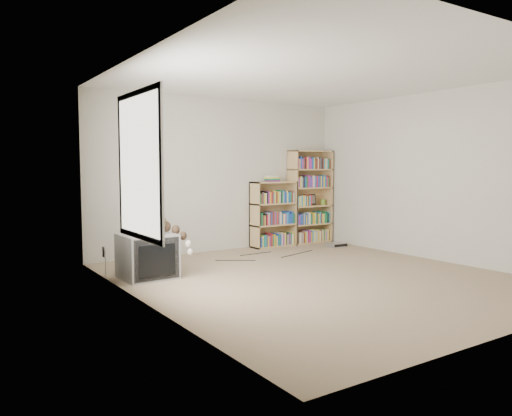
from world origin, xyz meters
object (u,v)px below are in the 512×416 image
crt_tv (147,256)px  cat (154,226)px  bookcase_short (273,217)px  dvd_player (336,245)px  bookcase_tall (309,199)px

crt_tv → cat: cat is taller
bookcase_short → dvd_player: bearing=-36.4°
crt_tv → bookcase_short: bearing=20.7°
bookcase_tall → crt_tv: bearing=-161.6°
bookcase_tall → dvd_player: 1.01m
crt_tv → cat: size_ratio=0.78×
dvd_player → bookcase_short: bearing=150.0°
crt_tv → bookcase_tall: (3.58, 1.19, 0.53)m
bookcase_tall → bookcase_short: (-0.81, 0.00, -0.28)m
crt_tv → bookcase_short: size_ratio=0.58×
bookcase_tall → bookcase_short: bookcase_tall is taller
bookcase_short → dvd_player: 1.20m
bookcase_short → crt_tv: bearing=-156.7°
bookcase_short → cat: bearing=-154.8°
crt_tv → bookcase_short: bookcase_short is taller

